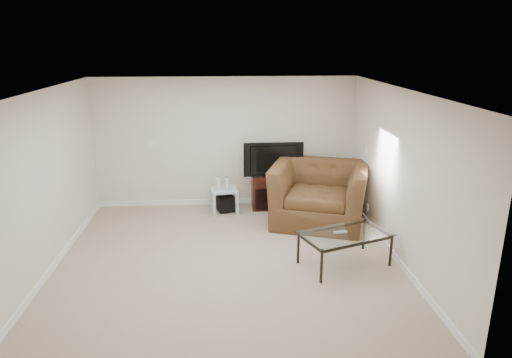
{
  "coord_description": "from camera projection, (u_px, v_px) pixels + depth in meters",
  "views": [
    {
      "loc": [
        -0.01,
        -6.13,
        3.14
      ],
      "look_at": [
        0.5,
        1.2,
        0.9
      ],
      "focal_mm": 32.0,
      "sensor_mm": 36.0,
      "label": 1
    }
  ],
  "objects": [
    {
      "name": "recliner",
      "position": [
        319.0,
        184.0,
        8.03
      ],
      "size": [
        1.88,
        1.52,
        1.42
      ],
      "primitive_type": "imported",
      "rotation": [
        0.0,
        0.0,
        -0.32
      ],
      "color": "brown",
      "rests_on": "floor"
    },
    {
      "name": "subwoofer",
      "position": [
        225.0,
        203.0,
        8.69
      ],
      "size": [
        0.36,
        0.36,
        0.3
      ],
      "primitive_type": "cube",
      "rotation": [
        0.0,
        0.0,
        0.27
      ],
      "color": "black",
      "rests_on": "floor"
    },
    {
      "name": "ceiling",
      "position": [
        225.0,
        91.0,
        6.03
      ],
      "size": [
        5.0,
        5.0,
        0.0
      ],
      "primitive_type": "plane",
      "color": "white",
      "rests_on": "ground"
    },
    {
      "name": "side_table",
      "position": [
        224.0,
        200.0,
        8.65
      ],
      "size": [
        0.54,
        0.54,
        0.46
      ],
      "primitive_type": null,
      "rotation": [
        0.0,
        0.0,
        0.14
      ],
      "color": "silver",
      "rests_on": "floor"
    },
    {
      "name": "dvd_player",
      "position": [
        273.0,
        180.0,
        8.79
      ],
      "size": [
        0.42,
        0.29,
        0.06
      ],
      "primitive_type": "cube",
      "rotation": [
        0.0,
        0.0,
        -0.0
      ],
      "color": "black",
      "rests_on": "tv_stand"
    },
    {
      "name": "tv_stand",
      "position": [
        272.0,
        190.0,
        8.9
      ],
      "size": [
        0.8,
        0.56,
        0.67
      ],
      "primitive_type": null,
      "rotation": [
        0.0,
        0.0,
        -0.0
      ],
      "color": "black",
      "rests_on": "floor"
    },
    {
      "name": "remote",
      "position": [
        340.0,
        232.0,
        6.53
      ],
      "size": [
        0.2,
        0.08,
        0.02
      ],
      "primitive_type": "cube",
      "rotation": [
        0.0,
        0.0,
        0.15
      ],
      "color": "#B2B2B7",
      "rests_on": "coffee_table"
    },
    {
      "name": "plate_back",
      "position": [
        152.0,
        144.0,
        8.68
      ],
      "size": [
        0.12,
        0.02,
        0.12
      ],
      "primitive_type": "cube",
      "color": "white",
      "rests_on": "wall_back"
    },
    {
      "name": "television",
      "position": [
        273.0,
        158.0,
        8.68
      ],
      "size": [
        1.05,
        0.23,
        0.65
      ],
      "primitive_type": "imported",
      "rotation": [
        0.0,
        0.0,
        0.02
      ],
      "color": "black",
      "rests_on": "tv_stand"
    },
    {
      "name": "game_case",
      "position": [
        227.0,
        184.0,
        8.55
      ],
      "size": [
        0.05,
        0.14,
        0.18
      ],
      "primitive_type": "cube",
      "rotation": [
        0.0,
        0.0,
        0.04
      ],
      "color": "silver",
      "rests_on": "side_table"
    },
    {
      "name": "coffee_table",
      "position": [
        344.0,
        249.0,
        6.6
      ],
      "size": [
        1.43,
        1.11,
        0.49
      ],
      "primitive_type": null,
      "rotation": [
        0.0,
        0.0,
        0.36
      ],
      "color": "black",
      "rests_on": "floor"
    },
    {
      "name": "floor",
      "position": [
        228.0,
        261.0,
        6.76
      ],
      "size": [
        5.0,
        5.0,
        0.0
      ],
      "primitive_type": "plane",
      "color": "tan",
      "rests_on": "ground"
    },
    {
      "name": "plate_right_switch",
      "position": [
        366.0,
        151.0,
        8.09
      ],
      "size": [
        0.02,
        0.09,
        0.13
      ],
      "primitive_type": "cube",
      "color": "white",
      "rests_on": "wall_right"
    },
    {
      "name": "wall_left",
      "position": [
        44.0,
        184.0,
        6.23
      ],
      "size": [
        0.02,
        5.0,
        2.5
      ],
      "primitive_type": "cube",
      "color": "silver",
      "rests_on": "ground"
    },
    {
      "name": "wall_right",
      "position": [
        400.0,
        177.0,
        6.56
      ],
      "size": [
        0.02,
        5.0,
        2.5
      ],
      "primitive_type": "cube",
      "color": "silver",
      "rests_on": "ground"
    },
    {
      "name": "wall_back",
      "position": [
        225.0,
        143.0,
        8.78
      ],
      "size": [
        5.0,
        0.02,
        2.5
      ],
      "primitive_type": "cube",
      "color": "silver",
      "rests_on": "ground"
    },
    {
      "name": "game_console",
      "position": [
        218.0,
        184.0,
        8.51
      ],
      "size": [
        0.09,
        0.16,
        0.21
      ],
      "primitive_type": "cube",
      "rotation": [
        0.0,
        0.0,
        0.25
      ],
      "color": "white",
      "rests_on": "side_table"
    },
    {
      "name": "plate_right_outlet",
      "position": [
        367.0,
        207.0,
        8.08
      ],
      "size": [
        0.02,
        0.08,
        0.12
      ],
      "primitive_type": "cube",
      "color": "white",
      "rests_on": "wall_right"
    }
  ]
}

